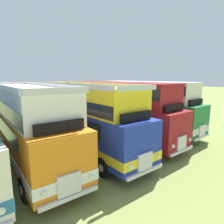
{
  "coord_description": "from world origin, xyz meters",
  "views": [
    {
      "loc": [
        -3.1,
        -11.0,
        4.88
      ],
      "look_at": [
        6.41,
        0.52,
        2.17
      ],
      "focal_mm": 30.98,
      "sensor_mm": 36.0,
      "label": 1
    }
  ],
  "objects_px": {
    "bus_fifth_in_row": "(83,115)",
    "bus_sixth_in_row": "(118,108)",
    "bus_fourth_in_row": "(27,121)",
    "bus_seventh_in_row": "(145,104)"
  },
  "relations": [
    {
      "from": "bus_fourth_in_row",
      "to": "bus_fifth_in_row",
      "type": "height_order",
      "value": "same"
    },
    {
      "from": "bus_fifth_in_row",
      "to": "bus_sixth_in_row",
      "type": "relative_size",
      "value": 0.98
    },
    {
      "from": "bus_fifth_in_row",
      "to": "bus_seventh_in_row",
      "type": "bearing_deg",
      "value": 4.62
    },
    {
      "from": "bus_fifth_in_row",
      "to": "bus_fourth_in_row",
      "type": "bearing_deg",
      "value": 171.14
    },
    {
      "from": "bus_sixth_in_row",
      "to": "bus_seventh_in_row",
      "type": "height_order",
      "value": "same"
    },
    {
      "from": "bus_fifth_in_row",
      "to": "bus_seventh_in_row",
      "type": "height_order",
      "value": "bus_fifth_in_row"
    },
    {
      "from": "bus_fourth_in_row",
      "to": "bus_sixth_in_row",
      "type": "distance_m",
      "value": 6.89
    },
    {
      "from": "bus_fourth_in_row",
      "to": "bus_seventh_in_row",
      "type": "xyz_separation_m",
      "value": [
        10.34,
        0.02,
        0.11
      ]
    },
    {
      "from": "bus_seventh_in_row",
      "to": "bus_sixth_in_row",
      "type": "bearing_deg",
      "value": -178.42
    },
    {
      "from": "bus_sixth_in_row",
      "to": "bus_seventh_in_row",
      "type": "distance_m",
      "value": 3.45
    }
  ]
}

